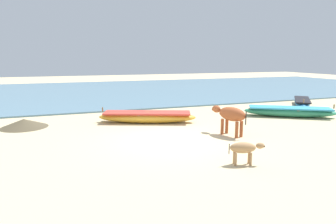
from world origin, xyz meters
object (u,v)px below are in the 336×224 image
cow_adult_rust (231,115)px  fishing_boat_2 (289,111)px  calf_near_tan (244,149)px  fishing_boat_0 (147,117)px  fishing_boat_3 (302,102)px

cow_adult_rust → fishing_boat_2: bearing=-83.2°
calf_near_tan → fishing_boat_0: bearing=117.5°
fishing_boat_0 → fishing_boat_2: (6.89, -1.11, -0.00)m
fishing_boat_2 → cow_adult_rust: (-4.63, -2.11, 0.51)m
fishing_boat_2 → cow_adult_rust: size_ratio=2.57×
fishing_boat_0 → fishing_boat_2: fishing_boat_0 is taller
fishing_boat_3 → calf_near_tan: size_ratio=3.38×
fishing_boat_2 → calf_near_tan: size_ratio=4.37×
fishing_boat_2 → cow_adult_rust: cow_adult_rust is taller
fishing_boat_0 → fishing_boat_3: fishing_boat_0 is taller
fishing_boat_2 → fishing_boat_3: size_ratio=1.29×
calf_near_tan → fishing_boat_2: bearing=58.7°
cow_adult_rust → calf_near_tan: 3.17m
fishing_boat_3 → cow_adult_rust: 9.03m
fishing_boat_3 → calf_near_tan: bearing=-9.3°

